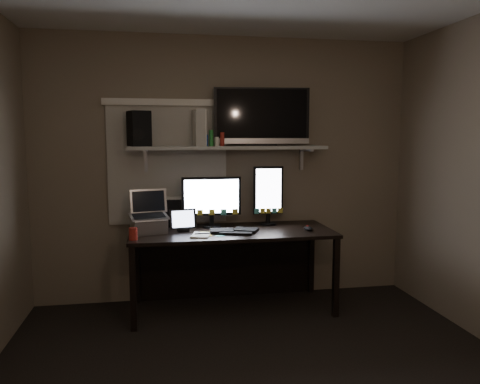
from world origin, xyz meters
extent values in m
plane|color=#766654|center=(0.00, 1.80, 1.25)|extent=(3.60, 0.00, 3.60)
cube|color=beige|center=(-0.55, 1.79, 1.30)|extent=(1.10, 0.02, 1.10)
cube|color=black|center=(0.00, 1.43, 0.71)|extent=(1.80, 0.75, 0.03)
cube|color=black|center=(0.00, 1.78, 0.35)|extent=(1.80, 0.02, 0.70)
cube|color=black|center=(-0.86, 1.09, 0.35)|extent=(0.05, 0.05, 0.70)
cube|color=black|center=(0.86, 1.09, 0.35)|extent=(0.05, 0.05, 0.70)
cube|color=black|center=(-0.86, 1.76, 0.35)|extent=(0.05, 0.05, 0.70)
cube|color=black|center=(0.86, 1.76, 0.35)|extent=(0.05, 0.05, 0.70)
cube|color=#AEAEA9|center=(0.00, 1.62, 1.46)|extent=(1.80, 0.35, 0.03)
cube|color=black|center=(-0.16, 1.60, 0.97)|extent=(0.55, 0.06, 0.48)
cube|color=black|center=(0.38, 1.64, 1.01)|extent=(0.28, 0.06, 0.57)
cube|color=black|center=(0.00, 1.35, 0.74)|extent=(0.46, 0.28, 0.03)
ellipsoid|color=black|center=(0.67, 1.29, 0.75)|extent=(0.10, 0.12, 0.04)
cube|color=white|center=(-0.30, 1.25, 0.74)|extent=(0.20, 0.24, 0.01)
cube|color=black|center=(-0.43, 1.45, 0.83)|extent=(0.24, 0.13, 0.20)
cube|color=black|center=(-0.54, 1.70, 0.87)|extent=(0.23, 0.13, 0.27)
cube|color=#B0AFB4|center=(-0.73, 1.44, 0.91)|extent=(0.37, 0.33, 0.36)
cylinder|color=maroon|center=(-0.85, 1.19, 0.78)|extent=(0.07, 0.07, 0.10)
cube|color=black|center=(0.32, 1.65, 1.75)|extent=(0.90, 0.24, 0.53)
cube|color=silver|center=(-0.26, 1.63, 1.64)|extent=(0.10, 0.28, 0.33)
cube|color=black|center=(-0.80, 1.61, 1.63)|extent=(0.23, 0.25, 0.31)
camera|label=1|loc=(-0.64, -2.64, 1.57)|focal=35.00mm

